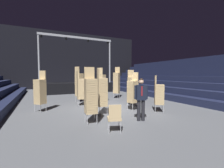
{
  "coord_description": "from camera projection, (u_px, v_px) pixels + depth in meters",
  "views": [
    {
      "loc": [
        -3.53,
        -7.49,
        1.91
      ],
      "look_at": [
        0.09,
        0.03,
        1.4
      ],
      "focal_mm": 24.09,
      "sensor_mm": 36.0,
      "label": 1
    }
  ],
  "objects": [
    {
      "name": "ground_plane",
      "position": [
        111.0,
        110.0,
        8.39
      ],
      "size": [
        22.0,
        30.0,
        0.1
      ],
      "primitive_type": "cube",
      "color": "#515459"
    },
    {
      "name": "chair_stack_mid_left",
      "position": [
        102.0,
        91.0,
        7.22
      ],
      "size": [
        0.5,
        0.5,
        2.22
      ],
      "rotation": [
        0.0,
        0.0,
        4.56
      ],
      "color": "#B2B5BA",
      "rests_on": "ground_plane"
    },
    {
      "name": "chair_stack_mid_right",
      "position": [
        102.0,
        85.0,
        10.36
      ],
      "size": [
        0.61,
        0.61,
        2.39
      ],
      "rotation": [
        0.0,
        0.0,
        5.33
      ],
      "color": "#B2B5BA",
      "rests_on": "ground_plane"
    },
    {
      "name": "loose_chair_near_man",
      "position": [
        115.0,
        116.0,
        4.98
      ],
      "size": [
        0.56,
        0.56,
        0.95
      ],
      "rotation": [
        0.0,
        0.0,
        5.95
      ],
      "color": "#B2B5BA",
      "rests_on": "ground_plane"
    },
    {
      "name": "chair_stack_front_right",
      "position": [
        40.0,
        91.0,
        7.77
      ],
      "size": [
        0.62,
        0.62,
        2.14
      ],
      "rotation": [
        0.0,
        0.0,
        2.31
      ],
      "color": "#B2B5BA",
      "rests_on": "ground_plane"
    },
    {
      "name": "arena_end_wall",
      "position": [
        67.0,
        60.0,
        21.64
      ],
      "size": [
        22.0,
        0.3,
        8.0
      ],
      "primitive_type": "cube",
      "color": "black",
      "rests_on": "ground_plane"
    },
    {
      "name": "chair_stack_rear_right",
      "position": [
        91.0,
        95.0,
        5.87
      ],
      "size": [
        0.47,
        0.47,
        2.22
      ],
      "rotation": [
        0.0,
        0.0,
        3.08
      ],
      "color": "#B2B5BA",
      "rests_on": "ground_plane"
    },
    {
      "name": "bleacher_bank_right",
      "position": [
        192.0,
        76.0,
        12.63
      ],
      "size": [
        6.0,
        24.0,
        3.6
      ],
      "rotation": [
        0.0,
        0.0,
        -1.57
      ],
      "color": "#191E38",
      "rests_on": "ground_plane"
    },
    {
      "name": "stage_riser",
      "position": [
        75.0,
        86.0,
        16.64
      ],
      "size": [
        7.65,
        3.21,
        5.77
      ],
      "color": "black",
      "rests_on": "ground_plane"
    },
    {
      "name": "chair_stack_aisle_right",
      "position": [
        117.0,
        83.0,
        12.32
      ],
      "size": [
        0.62,
        0.62,
        2.56
      ],
      "rotation": [
        0.0,
        0.0,
        2.28
      ],
      "color": "#B2B5BA",
      "rests_on": "ground_plane"
    },
    {
      "name": "man_with_tie",
      "position": [
        141.0,
        97.0,
        6.19
      ],
      "size": [
        0.56,
        0.36,
        1.77
      ],
      "rotation": [
        0.0,
        0.0,
        2.77
      ],
      "color": "black",
      "rests_on": "ground_plane"
    },
    {
      "name": "chair_stack_mid_centre",
      "position": [
        81.0,
        88.0,
        9.36
      ],
      "size": [
        0.46,
        0.46,
        2.14
      ],
      "rotation": [
        0.0,
        0.0,
        4.67
      ],
      "color": "#B2B5BA",
      "rests_on": "ground_plane"
    },
    {
      "name": "chair_stack_rear_centre",
      "position": [
        79.0,
        84.0,
        10.62
      ],
      "size": [
        0.6,
        0.6,
        2.48
      ],
      "rotation": [
        0.0,
        0.0,
        5.23
      ],
      "color": "#B2B5BA",
      "rests_on": "ground_plane"
    },
    {
      "name": "chair_stack_aisle_left",
      "position": [
        132.0,
        88.0,
        9.42
      ],
      "size": [
        0.48,
        0.48,
        2.22
      ],
      "rotation": [
        0.0,
        0.0,
        3.05
      ],
      "color": "#B2B5BA",
      "rests_on": "ground_plane"
    },
    {
      "name": "chair_stack_rear_left",
      "position": [
        159.0,
        94.0,
        7.67
      ],
      "size": [
        0.61,
        0.61,
        1.88
      ],
      "rotation": [
        0.0,
        0.0,
        4.09
      ],
      "color": "#B2B5BA",
      "rests_on": "ground_plane"
    },
    {
      "name": "chair_stack_front_left",
      "position": [
        133.0,
        91.0,
        8.15
      ],
      "size": [
        0.53,
        0.53,
        2.05
      ],
      "rotation": [
        0.0,
        0.0,
        1.8
      ],
      "color": "#B2B5BA",
      "rests_on": "ground_plane"
    }
  ]
}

